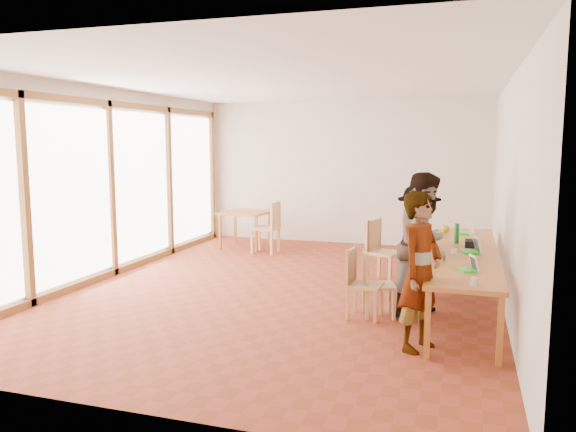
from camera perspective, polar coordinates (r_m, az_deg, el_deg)
name	(u,v)px	position (r m, az deg, el deg)	size (l,w,h in m)	color
ground	(286,289)	(8.35, -0.20, -7.40)	(8.00, 8.00, 0.00)	maroon
wall_back	(344,173)	(11.95, 5.69, 4.39)	(6.00, 0.10, 3.00)	beige
wall_front	(127,228)	(4.48, -16.06, -1.17)	(6.00, 0.10, 3.00)	beige
wall_right	(509,193)	(7.72, 21.52, 2.16)	(0.10, 8.00, 3.00)	beige
window_wall	(110,183)	(9.42, -17.63, 3.22)	(0.10, 8.00, 3.00)	white
ceiling	(286,80)	(8.11, -0.21, 13.68)	(6.00, 8.00, 0.04)	white
communal_table	(465,255)	(7.64, 17.57, -3.76)	(0.80, 4.00, 0.75)	#BA7229
side_table	(245,215)	(11.45, -4.37, 0.09)	(0.90, 0.90, 0.75)	#BA7229
chair_near	(358,275)	(6.99, 7.10, -5.98)	(0.43, 0.43, 0.46)	#E0B370
chair_mid	(372,277)	(7.04, 8.55, -6.13)	(0.47, 0.47, 0.43)	#E0B370
chair_far	(379,244)	(8.77, 9.21, -2.78)	(0.58, 0.58, 0.52)	#E0B370
chair_empty	(416,249)	(8.90, 12.91, -3.24)	(0.46, 0.46, 0.45)	#E0B370
chair_spare	(270,221)	(10.88, -1.79, -0.55)	(0.48, 0.48, 0.54)	#E0B370
person_near	(420,271)	(5.96, 13.30, -5.50)	(0.60, 0.40, 1.66)	gray
person_mid	(425,245)	(7.12, 13.73, -2.87)	(0.87, 0.68, 1.79)	gray
person_far	(418,242)	(7.88, 13.07, -2.57)	(1.03, 0.59, 1.59)	gray
laptop_near	(471,267)	(6.48, 18.06, -4.92)	(0.24, 0.25, 0.18)	green
laptop_mid	(474,248)	(7.52, 18.34, -3.15)	(0.27, 0.29, 0.21)	green
laptop_far	(468,231)	(8.99, 17.79, -1.42)	(0.26, 0.29, 0.21)	green
yellow_mug	(445,229)	(9.08, 15.68, -1.30)	(0.13, 0.13, 0.10)	gold
green_bottle	(457,233)	(8.15, 16.78, -1.70)	(0.07, 0.07, 0.28)	#197A36
clear_glass	(474,282)	(5.82, 18.37, -6.37)	(0.07, 0.07, 0.09)	silver
condiment_cup	(454,251)	(7.43, 16.55, -3.43)	(0.08, 0.08, 0.06)	white
pink_phone	(458,233)	(9.03, 16.87, -1.67)	(0.05, 0.10, 0.01)	#D83683
black_pouch	(471,244)	(7.95, 18.12, -2.68)	(0.16, 0.26, 0.09)	black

